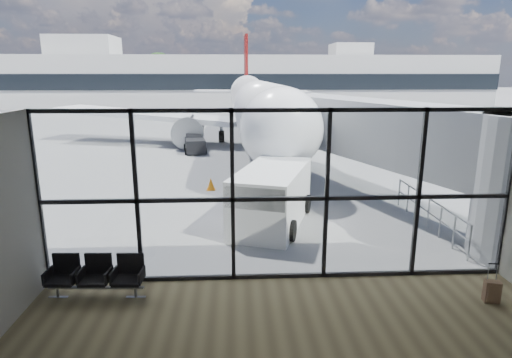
{
  "coord_description": "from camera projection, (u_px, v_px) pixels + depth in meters",
  "views": [
    {
      "loc": [
        -1.12,
        -10.4,
        5.31
      ],
      "look_at": [
        -0.46,
        3.0,
        1.98
      ],
      "focal_mm": 30.0,
      "sensor_mm": 36.0,
      "label": 1
    }
  ],
  "objects": [
    {
      "name": "ground",
      "position": [
        244.0,
        120.0,
        50.19
      ],
      "size": [
        220.0,
        220.0,
        0.0
      ],
      "primitive_type": "plane",
      "color": "slate",
      "rests_on": "ground"
    },
    {
      "name": "lounge_shell",
      "position": [
        315.0,
        264.0,
        6.12
      ],
      "size": [
        12.02,
        8.01,
        4.51
      ],
      "color": "brown",
      "rests_on": "ground"
    },
    {
      "name": "glass_curtain_wall",
      "position": [
        280.0,
        197.0,
        10.87
      ],
      "size": [
        12.1,
        0.12,
        4.5
      ],
      "color": "white",
      "rests_on": "ground"
    },
    {
      "name": "jet_bridge",
      "position": [
        379.0,
        136.0,
        17.84
      ],
      "size": [
        8.0,
        16.5,
        4.33
      ],
      "color": "gray",
      "rests_on": "ground"
    },
    {
      "name": "apron_railing",
      "position": [
        429.0,
        209.0,
        14.9
      ],
      "size": [
        0.06,
        5.46,
        1.11
      ],
      "color": "gray",
      "rests_on": "ground"
    },
    {
      "name": "far_terminal",
      "position": [
        238.0,
        80.0,
        70.44
      ],
      "size": [
        80.0,
        12.2,
        11.0
      ],
      "color": "#A6A6A1",
      "rests_on": "ground"
    },
    {
      "name": "tree_1",
      "position": [
        27.0,
        73.0,
        78.06
      ],
      "size": [
        5.61,
        5.61,
        8.07
      ],
      "color": "#382619",
      "rests_on": "ground"
    },
    {
      "name": "tree_2",
      "position": [
        60.0,
        70.0,
        78.2
      ],
      "size": [
        6.27,
        6.27,
        9.03
      ],
      "color": "#382619",
      "rests_on": "ground"
    },
    {
      "name": "tree_3",
      "position": [
        94.0,
        77.0,
        78.79
      ],
      "size": [
        4.95,
        4.95,
        7.12
      ],
      "color": "#382619",
      "rests_on": "ground"
    },
    {
      "name": "tree_4",
      "position": [
        127.0,
        73.0,
        78.93
      ],
      "size": [
        5.61,
        5.61,
        8.07
      ],
      "color": "#382619",
      "rests_on": "ground"
    },
    {
      "name": "tree_5",
      "position": [
        159.0,
        70.0,
        79.07
      ],
      "size": [
        6.27,
        6.27,
        9.03
      ],
      "color": "#382619",
      "rests_on": "ground"
    },
    {
      "name": "seating_row",
      "position": [
        97.0,
        274.0,
        10.4
      ],
      "size": [
        2.32,
        0.75,
        1.03
      ],
      "rotation": [
        0.0,
        0.0,
        -0.05
      ],
      "color": "gray",
      "rests_on": "ground"
    },
    {
      "name": "suitcase",
      "position": [
        492.0,
        291.0,
        10.12
      ],
      "size": [
        0.38,
        0.3,
        0.96
      ],
      "rotation": [
        0.0,
        0.0,
        -0.16
      ],
      "color": "brown",
      "rests_on": "ground"
    },
    {
      "name": "airliner",
      "position": [
        256.0,
        104.0,
        34.15
      ],
      "size": [
        31.88,
        36.88,
        9.5
      ],
      "rotation": [
        0.0,
        0.0,
        0.02
      ],
      "color": "white",
      "rests_on": "ground"
    },
    {
      "name": "service_van",
      "position": [
        271.0,
        196.0,
        15.24
      ],
      "size": [
        3.42,
        5.08,
        2.03
      ],
      "rotation": [
        0.0,
        0.0,
        -0.33
      ],
      "color": "white",
      "rests_on": "ground"
    },
    {
      "name": "belt_loader",
      "position": [
        195.0,
        144.0,
        29.49
      ],
      "size": [
        1.8,
        3.76,
        1.66
      ],
      "rotation": [
        0.0,
        0.0,
        0.15
      ],
      "color": "black",
      "rests_on": "ground"
    },
    {
      "name": "traffic_cone_a",
      "position": [
        278.0,
        169.0,
        23.11
      ],
      "size": [
        0.41,
        0.41,
        0.58
      ],
      "color": "#CF6B0A",
      "rests_on": "ground"
    },
    {
      "name": "traffic_cone_b",
      "position": [
        211.0,
        184.0,
        19.96
      ],
      "size": [
        0.4,
        0.4,
        0.57
      ],
      "color": "orange",
      "rests_on": "ground"
    }
  ]
}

